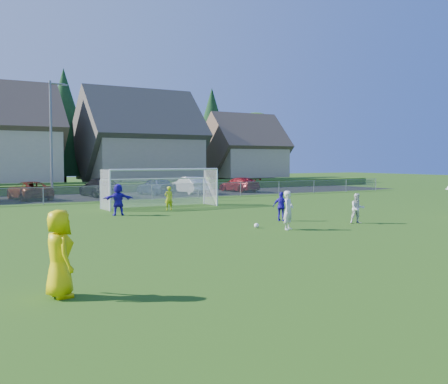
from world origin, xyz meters
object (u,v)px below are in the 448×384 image
(player_blue_a, at_px, (281,206))
(car_d, at_px, (100,187))
(car_e, at_px, (156,186))
(soccer_ball, at_px, (256,226))
(player_white_b, at_px, (357,208))
(car_f, at_px, (190,185))
(player_white_a, at_px, (288,210))
(referee, at_px, (59,254))
(car_g, at_px, (239,185))
(soccer_goal, at_px, (160,182))
(player_blue_b, at_px, (118,200))
(car_c, at_px, (29,191))
(goalkeeper, at_px, (169,198))

(player_blue_a, xyz_separation_m, car_d, (-2.41, 21.64, 0.05))
(car_e, bearing_deg, soccer_ball, 71.15)
(player_white_b, height_order, car_e, car_e)
(car_e, bearing_deg, car_f, 175.38)
(player_blue_a, bearing_deg, player_white_a, 105.30)
(referee, bearing_deg, car_g, -42.97)
(soccer_goal, bearing_deg, player_blue_a, -78.33)
(soccer_ball, relative_size, car_e, 0.05)
(soccer_ball, distance_m, player_blue_a, 3.14)
(soccer_ball, bearing_deg, car_f, 69.91)
(player_blue_b, bearing_deg, player_blue_a, 146.70)
(car_e, bearing_deg, car_c, -7.00)
(car_c, distance_m, car_f, 13.76)
(soccer_ball, xyz_separation_m, car_f, (8.32, 22.75, 0.65))
(car_c, xyz_separation_m, soccer_goal, (5.97, -11.00, 0.93))
(soccer_ball, distance_m, car_d, 23.28)
(player_blue_b, bearing_deg, player_white_a, 128.90)
(player_blue_b, bearing_deg, car_f, -114.96)
(goalkeeper, distance_m, car_g, 19.13)
(player_blue_a, height_order, goalkeeper, same)
(car_d, bearing_deg, referee, 69.20)
(car_e, bearing_deg, player_blue_a, 77.13)
(goalkeeper, xyz_separation_m, soccer_goal, (0.34, 2.10, 0.90))
(referee, distance_m, player_white_a, 12.95)
(goalkeeper, distance_m, car_f, 15.42)
(referee, height_order, car_f, referee)
(referee, relative_size, car_f, 0.42)
(soccer_ball, distance_m, player_white_b, 5.24)
(referee, xyz_separation_m, car_e, (15.42, 30.16, -0.21))
(car_d, bearing_deg, soccer_goal, 89.82)
(car_c, distance_m, car_d, 5.68)
(player_white_b, bearing_deg, car_d, 125.30)
(car_f, xyz_separation_m, soccer_goal, (-7.79, -10.99, 0.87))
(player_blue_b, bearing_deg, player_white_b, 146.69)
(player_blue_b, distance_m, car_d, 15.42)
(player_white_a, xyz_separation_m, car_g, (12.93, 24.26, -0.17))
(car_d, height_order, car_g, car_d)
(referee, height_order, player_white_a, referee)
(player_white_b, distance_m, car_c, 26.06)
(player_blue_b, bearing_deg, car_e, -106.30)
(player_blue_a, height_order, car_g, player_blue_a)
(player_white_a, xyz_separation_m, player_blue_b, (-4.34, 9.47, 0.02))
(soccer_ball, relative_size, player_white_a, 0.13)
(player_white_a, xyz_separation_m, car_f, (7.45, 23.92, -0.09))
(car_d, xyz_separation_m, car_e, (4.78, -0.62, -0.01))
(player_white_a, height_order, goalkeeper, player_white_a)
(car_f, bearing_deg, goalkeeper, 57.75)
(car_d, bearing_deg, goalkeeper, 88.14)
(referee, height_order, car_g, referee)
(soccer_ball, height_order, player_blue_b, player_blue_b)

